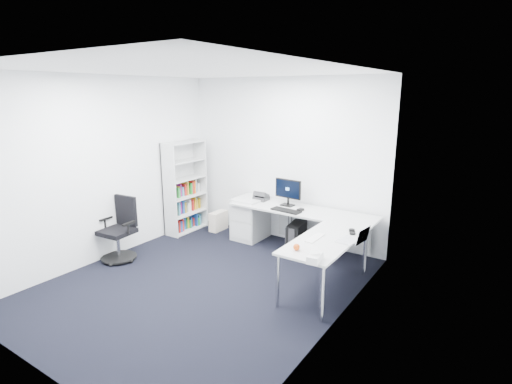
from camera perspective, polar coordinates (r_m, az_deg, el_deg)
The scene contains 22 objects.
ground at distance 5.43m, azimuth -7.64°, elevation -12.87°, with size 4.20×4.20×0.00m, color black.
ceiling at distance 4.86m, azimuth -8.71°, elevation 16.86°, with size 4.20×4.20×0.00m, color white.
wall_back at distance 6.66m, azimuth 3.92°, elevation 4.51°, with size 3.60×0.02×2.70m, color white.
wall_front at distance 3.74m, azimuth -30.03°, elevation -4.99°, with size 3.60×0.02×2.70m, color white.
wall_left at distance 6.30m, azimuth -20.54°, elevation 3.09°, with size 0.02×4.20×2.70m, color white.
wall_right at distance 4.04m, azimuth 11.37°, elevation -2.01°, with size 0.02×4.20×2.70m, color white.
l_desk at distance 6.07m, azimuth 5.01°, elevation -6.35°, with size 2.34×1.31×0.68m, color #BABCBC, non-canonical shape.
drawer_pedestal at distance 6.85m, azimuth -0.80°, elevation -3.73°, with size 0.47×0.58×0.72m, color #BABCBC.
bookshelf at distance 7.21m, azimuth -10.06°, elevation 0.70°, with size 0.32×0.81×1.63m, color silver, non-canonical shape.
task_chair at distance 6.27m, azimuth -19.27°, elevation -5.13°, with size 0.53×0.53×0.95m, color black, non-canonical shape.
black_pc_tower at distance 6.43m, azimuth 5.80°, elevation -6.32°, with size 0.20×0.45×0.44m, color black.
beige_pc_tower at distance 7.33m, azimuth -5.39°, elevation -4.13°, with size 0.16×0.36×0.35m, color beige.
power_strip at distance 6.38m, azimuth 10.55°, elevation -8.59°, with size 0.32×0.05×0.04m, color silver.
monitor at distance 6.37m, azimuth 4.55°, elevation -0.03°, with size 0.46×0.15×0.44m, color black, non-canonical shape.
black_keyboard at distance 6.12m, azimuth 4.30°, elevation -2.65°, with size 0.47×0.17×0.02m, color black.
mouse at distance 6.15m, azimuth 6.36°, elevation -2.56°, with size 0.07×0.11×0.04m, color black.
desk_phone at distance 6.71m, azimuth 0.75°, elevation -0.56°, with size 0.22×0.22×0.15m, color #2D2D30, non-canonical shape.
laptop at distance 5.01m, azimuth 13.11°, elevation -5.67°, with size 0.31×0.30×0.22m, color silver, non-canonical shape.
white_keyboard at distance 5.05m, azimuth 8.44°, elevation -6.50°, with size 0.11×0.38×0.01m, color silver.
headphones at distance 5.33m, azimuth 13.59°, elevation -5.44°, with size 0.12×0.18×0.05m, color black, non-canonical shape.
orange_fruit at distance 4.65m, azimuth 5.81°, elevation -7.83°, with size 0.08×0.08×0.08m, color #CF4C12.
tissue_box at distance 4.39m, azimuth 8.42°, elevation -9.26°, with size 0.12×0.24×0.08m, color silver.
Camera 1 is at (3.24, -3.61, 2.45)m, focal length 28.00 mm.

